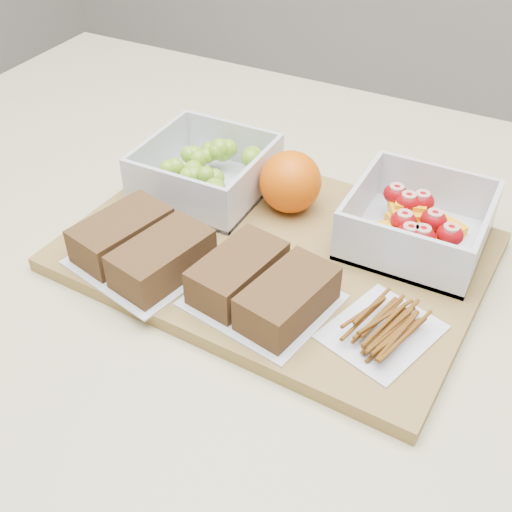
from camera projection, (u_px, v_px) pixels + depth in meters
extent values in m
cube|color=beige|center=(259.00, 491.00, 0.97)|extent=(1.20, 0.90, 0.90)
cube|color=olive|center=(276.00, 252.00, 0.68)|extent=(0.44, 0.32, 0.02)
cube|color=silver|center=(206.00, 187.00, 0.76)|extent=(0.14, 0.14, 0.01)
cube|color=silver|center=(233.00, 143.00, 0.79)|extent=(0.14, 0.01, 0.06)
cube|color=silver|center=(175.00, 197.00, 0.70)|extent=(0.14, 0.01, 0.06)
cube|color=silver|center=(255.00, 182.00, 0.72)|extent=(0.01, 0.13, 0.06)
cube|color=silver|center=(158.00, 155.00, 0.77)|extent=(0.01, 0.13, 0.06)
sphere|color=#71A522|center=(193.00, 171.00, 0.75)|extent=(0.02, 0.02, 0.02)
sphere|color=#71A522|center=(175.00, 167.00, 0.74)|extent=(0.02, 0.02, 0.02)
sphere|color=#71A522|center=(217.00, 151.00, 0.76)|extent=(0.02, 0.02, 0.02)
sphere|color=#71A522|center=(215.00, 178.00, 0.74)|extent=(0.02, 0.02, 0.02)
sphere|color=#71A522|center=(189.00, 155.00, 0.76)|extent=(0.02, 0.02, 0.02)
sphere|color=#71A522|center=(197.00, 175.00, 0.75)|extent=(0.02, 0.02, 0.02)
sphere|color=#71A522|center=(194.00, 153.00, 0.76)|extent=(0.02, 0.02, 0.02)
sphere|color=#71A522|center=(215.00, 192.00, 0.69)|extent=(0.02, 0.02, 0.02)
sphere|color=#71A522|center=(253.00, 156.00, 0.76)|extent=(0.02, 0.02, 0.02)
sphere|color=#71A522|center=(220.00, 148.00, 0.76)|extent=(0.02, 0.02, 0.02)
sphere|color=#71A522|center=(168.00, 168.00, 0.74)|extent=(0.02, 0.02, 0.02)
sphere|color=#71A522|center=(251.00, 158.00, 0.75)|extent=(0.02, 0.02, 0.02)
sphere|color=#71A522|center=(185.00, 188.00, 0.71)|extent=(0.02, 0.02, 0.02)
sphere|color=#71A522|center=(223.00, 153.00, 0.77)|extent=(0.02, 0.02, 0.02)
sphere|color=#71A522|center=(198.00, 159.00, 0.76)|extent=(0.02, 0.02, 0.02)
sphere|color=#71A522|center=(228.00, 148.00, 0.77)|extent=(0.02, 0.02, 0.02)
sphere|color=#71A522|center=(215.00, 189.00, 0.70)|extent=(0.02, 0.02, 0.02)
sphere|color=#71A522|center=(225.00, 203.00, 0.71)|extent=(0.02, 0.02, 0.02)
sphere|color=#71A522|center=(207.00, 156.00, 0.76)|extent=(0.02, 0.02, 0.02)
sphere|color=#71A522|center=(188.00, 176.00, 0.73)|extent=(0.02, 0.02, 0.02)
sphere|color=#71A522|center=(211.00, 151.00, 0.78)|extent=(0.02, 0.02, 0.02)
sphere|color=#71A522|center=(206.00, 174.00, 0.72)|extent=(0.02, 0.02, 0.02)
sphere|color=#71A522|center=(193.00, 176.00, 0.74)|extent=(0.02, 0.02, 0.02)
cube|color=silver|center=(414.00, 240.00, 0.68)|extent=(0.14, 0.14, 0.01)
cube|color=silver|center=(435.00, 188.00, 0.71)|extent=(0.14, 0.01, 0.06)
cube|color=silver|center=(399.00, 255.00, 0.62)|extent=(0.14, 0.01, 0.06)
cube|color=silver|center=(483.00, 237.00, 0.64)|extent=(0.01, 0.13, 0.06)
cube|color=silver|center=(358.00, 203.00, 0.69)|extent=(0.01, 0.13, 0.06)
cube|color=orange|center=(415.00, 241.00, 0.66)|extent=(0.04, 0.05, 0.01)
cube|color=orange|center=(412.00, 213.00, 0.69)|extent=(0.05, 0.06, 0.01)
cube|color=orange|center=(428.00, 229.00, 0.67)|extent=(0.05, 0.05, 0.01)
cube|color=orange|center=(444.00, 231.00, 0.68)|extent=(0.05, 0.05, 0.01)
cube|color=orange|center=(405.00, 211.00, 0.69)|extent=(0.04, 0.05, 0.01)
cube|color=orange|center=(411.00, 204.00, 0.69)|extent=(0.04, 0.03, 0.01)
cube|color=orange|center=(380.00, 236.00, 0.65)|extent=(0.04, 0.05, 0.01)
cube|color=orange|center=(425.00, 247.00, 0.65)|extent=(0.04, 0.04, 0.01)
cube|color=orange|center=(405.00, 222.00, 0.69)|extent=(0.04, 0.04, 0.01)
ellipsoid|color=#A2080F|center=(434.00, 220.00, 0.66)|extent=(0.03, 0.02, 0.02)
ellipsoid|color=#A2080F|center=(422.00, 236.00, 0.64)|extent=(0.03, 0.02, 0.02)
ellipsoid|color=#A2080F|center=(396.00, 194.00, 0.69)|extent=(0.03, 0.02, 0.02)
ellipsoid|color=#A2080F|center=(450.00, 235.00, 0.64)|extent=(0.03, 0.02, 0.02)
ellipsoid|color=#A2080F|center=(408.00, 202.00, 0.68)|extent=(0.03, 0.02, 0.02)
ellipsoid|color=#A2080F|center=(410.00, 234.00, 0.64)|extent=(0.03, 0.02, 0.02)
ellipsoid|color=#A2080F|center=(404.00, 221.00, 0.66)|extent=(0.03, 0.02, 0.02)
ellipsoid|color=#A2080F|center=(422.00, 201.00, 0.68)|extent=(0.03, 0.02, 0.02)
sphere|color=#E35905|center=(290.00, 182.00, 0.71)|extent=(0.07, 0.07, 0.07)
cube|color=silver|center=(144.00, 261.00, 0.66)|extent=(0.15, 0.14, 0.00)
cube|color=#53371C|center=(122.00, 234.00, 0.66)|extent=(0.08, 0.11, 0.04)
cube|color=#53371C|center=(162.00, 258.00, 0.63)|extent=(0.08, 0.11, 0.04)
cube|color=silver|center=(262.00, 300.00, 0.61)|extent=(0.15, 0.13, 0.00)
cube|color=#55381D|center=(238.00, 273.00, 0.61)|extent=(0.07, 0.11, 0.04)
cube|color=#55381D|center=(288.00, 298.00, 0.59)|extent=(0.07, 0.11, 0.04)
cube|color=silver|center=(382.00, 332.00, 0.58)|extent=(0.11, 0.12, 0.00)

